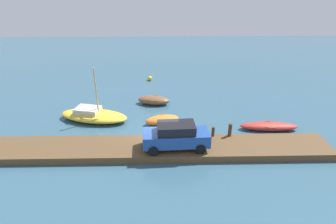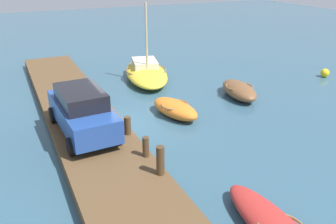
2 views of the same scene
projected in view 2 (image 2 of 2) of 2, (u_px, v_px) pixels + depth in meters
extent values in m
plane|color=#33566B|center=(124.00, 124.00, 15.51)|extent=(84.00, 84.00, 0.00)
cube|color=brown|center=(86.00, 126.00, 14.74)|extent=(23.19, 2.91, 0.51)
ellipsoid|color=brown|center=(239.00, 90.00, 18.46)|extent=(3.22, 1.91, 0.77)
torus|color=olive|center=(239.00, 86.00, 18.38)|extent=(1.68, 1.68, 0.07)
ellipsoid|color=orange|center=(175.00, 109.00, 16.16)|extent=(3.00, 1.83, 0.75)
torus|color=olive|center=(175.00, 105.00, 16.08)|extent=(1.55, 1.55, 0.07)
ellipsoid|color=gold|center=(146.00, 73.00, 21.26)|extent=(6.18, 3.68, 0.77)
torus|color=olive|center=(146.00, 70.00, 21.18)|extent=(2.96, 2.96, 0.07)
cube|color=beige|center=(145.00, 64.00, 21.54)|extent=(2.25, 1.84, 0.46)
cylinder|color=#C6B284|center=(146.00, 38.00, 19.99)|extent=(0.12, 0.12, 3.96)
cylinder|color=#47331E|center=(128.00, 125.00, 13.37)|extent=(0.26, 0.26, 0.72)
cylinder|color=#47331E|center=(146.00, 147.00, 11.82)|extent=(0.23, 0.23, 0.72)
cylinder|color=#47331E|center=(160.00, 161.00, 10.77)|extent=(0.26, 0.26, 0.97)
cube|color=#234793|center=(82.00, 114.00, 13.36)|extent=(4.44, 1.92, 0.86)
cube|color=black|center=(80.00, 97.00, 13.07)|extent=(2.51, 1.62, 0.60)
cylinder|color=black|center=(118.00, 136.00, 12.66)|extent=(0.65, 0.25, 0.64)
cylinder|color=black|center=(71.00, 147.00, 11.92)|extent=(0.65, 0.25, 0.64)
cylinder|color=black|center=(93.00, 107.00, 15.13)|extent=(0.65, 0.25, 0.64)
cylinder|color=black|center=(53.00, 115.00, 14.39)|extent=(0.65, 0.25, 0.64)
sphere|color=yellow|center=(325.00, 73.00, 21.75)|extent=(0.53, 0.53, 0.53)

